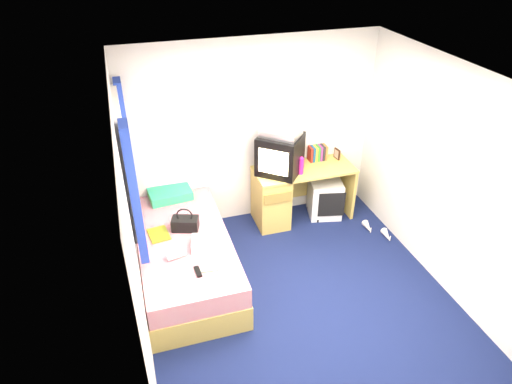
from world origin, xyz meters
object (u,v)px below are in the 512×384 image
object	(u,v)px
picture_frame	(337,154)
crt_tv	(280,154)
towel	(206,243)
aerosol_can	(292,165)
desk	(283,194)
bed	(185,257)
white_heels	(377,231)
remote_control	(198,272)
pink_water_bottle	(301,166)
magazine	(159,234)
colour_swatch_fan	(207,270)
vcr	(281,132)
storage_cube	(325,198)
pillow	(170,194)
water_bottle	(176,255)
handbag	(185,223)

from	to	relation	value
picture_frame	crt_tv	bearing A→B (deg)	179.98
towel	picture_frame	bearing A→B (deg)	28.34
aerosol_can	crt_tv	bearing A→B (deg)	174.80
desk	crt_tv	xyz separation A→B (m)	(-0.06, 0.00, 0.59)
bed	white_heels	xyz separation A→B (m)	(2.50, 0.06, -0.23)
aerosol_can	remote_control	bearing A→B (deg)	-138.25
pink_water_bottle	magazine	distance (m)	1.95
colour_swatch_fan	remote_control	xyz separation A→B (m)	(-0.09, -0.00, 0.00)
towel	remote_control	world-z (taller)	towel
crt_tv	magazine	size ratio (longest dim) A/B	2.45
desk	remote_control	distance (m)	1.93
vcr	crt_tv	bearing A→B (deg)	-87.51
storage_cube	vcr	xyz separation A→B (m)	(-0.65, 0.04, 1.04)
desk	aerosol_can	xyz separation A→B (m)	(0.10, -0.01, 0.43)
bed	pink_water_bottle	bearing A→B (deg)	20.89
storage_cube	aerosol_can	xyz separation A→B (m)	(-0.50, 0.02, 0.57)
pillow	aerosol_can	xyz separation A→B (m)	(1.55, -0.13, 0.24)
magazine	white_heels	bearing A→B (deg)	-1.50
vcr	picture_frame	size ratio (longest dim) A/B	3.31
pillow	white_heels	distance (m)	2.70
bed	pillow	world-z (taller)	pillow
picture_frame	aerosol_can	bearing A→B (deg)	-177.06
storage_cube	picture_frame	xyz separation A→B (m)	(0.20, 0.16, 0.56)
storage_cube	bed	bearing A→B (deg)	-148.27
desk	water_bottle	xyz separation A→B (m)	(-1.55, -1.05, 0.17)
handbag	towel	size ratio (longest dim) A/B	1.11
aerosol_can	colour_swatch_fan	xyz separation A→B (m)	(-1.39, -1.32, -0.29)
bed	picture_frame	distance (m)	2.45
pillow	handbag	bearing A→B (deg)	-84.24
pillow	white_heels	world-z (taller)	pillow
bed	magazine	distance (m)	0.40
crt_tv	vcr	size ratio (longest dim) A/B	1.48
white_heels	magazine	bearing A→B (deg)	178.50
desk	colour_swatch_fan	xyz separation A→B (m)	(-1.29, -1.33, 0.14)
towel	water_bottle	bearing A→B (deg)	-166.04
picture_frame	bed	bearing A→B (deg)	-166.95
pillow	picture_frame	world-z (taller)	picture_frame
pillow	desk	xyz separation A→B (m)	(1.45, -0.12, -0.19)
crt_tv	magazine	world-z (taller)	crt_tv
storage_cube	vcr	bearing A→B (deg)	-170.86
bed	colour_swatch_fan	bearing A→B (deg)	-76.80
water_bottle	colour_swatch_fan	bearing A→B (deg)	-47.43
bed	desk	xyz separation A→B (m)	(1.43, 0.74, 0.14)
colour_swatch_fan	magazine	bearing A→B (deg)	118.08
storage_cube	aerosol_can	bearing A→B (deg)	-169.89
pink_water_bottle	remote_control	size ratio (longest dim) A/B	1.33
handbag	towel	distance (m)	0.42
vcr	water_bottle	size ratio (longest dim) A/B	2.32
bed	picture_frame	bearing A→B (deg)	21.07
aerosol_can	white_heels	bearing A→B (deg)	-34.31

